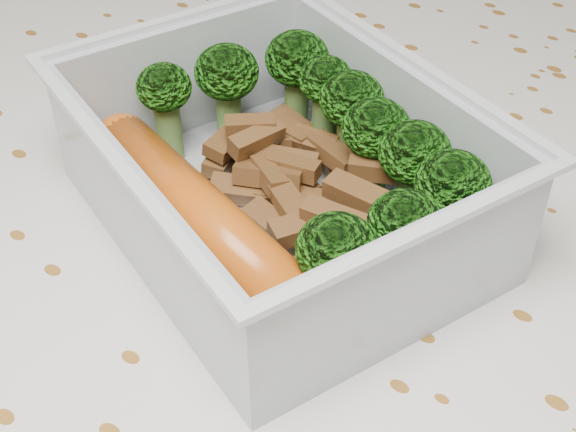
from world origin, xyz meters
The scene contains 6 objects.
dining_table centered at (0.00, 0.00, 0.67)m, with size 1.40×0.90×0.75m.
tablecloth centered at (0.00, 0.00, 0.72)m, with size 1.46×0.96×0.19m.
lunch_container centered at (-0.01, 0.01, 0.78)m, with size 0.24×0.21×0.07m.
broccoli_florets centered at (0.00, 0.04, 0.80)m, with size 0.18×0.14×0.06m.
meat_pile centered at (-0.02, 0.03, 0.78)m, with size 0.11×0.10×0.03m.
sausage centered at (-0.02, -0.03, 0.78)m, with size 0.17×0.06×0.03m.
Camera 1 is at (0.18, -0.22, 1.02)m, focal length 50.00 mm.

